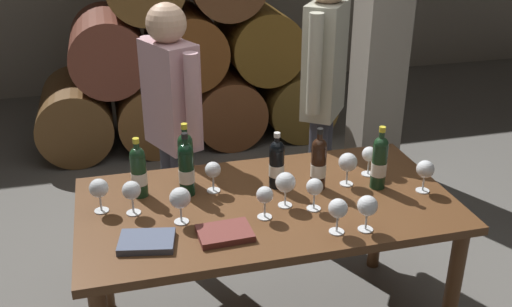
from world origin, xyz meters
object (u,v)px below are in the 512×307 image
wine_glass_2 (315,188)px  sommelier_presenting (324,83)px  wine_bottle_0 (186,159)px  wine_glass_3 (367,206)px  wine_glass_5 (99,189)px  wine_bottle_4 (186,168)px  wine_glass_1 (338,209)px  wine_glass_10 (369,155)px  wine_glass_6 (285,183)px  wine_bottle_5 (277,163)px  tasting_notebook (225,233)px  wine_glass_7 (180,199)px  wine_glass_8 (348,163)px  wine_bottle_3 (319,163)px  wine_glass_11 (265,196)px  leather_ledger (147,242)px  wine_glass_4 (213,171)px  wine_bottle_1 (139,171)px  wine_glass_9 (425,170)px  dining_table (267,218)px  wine_glass_0 (132,191)px  wine_bottle_2 (379,162)px  taster_seated_left (172,119)px

wine_glass_2 → sommelier_presenting: (0.36, 0.87, 0.18)m
wine_bottle_0 → wine_glass_3: bearing=-42.1°
wine_glass_5 → wine_bottle_4: bearing=9.0°
wine_glass_1 → wine_glass_10: wine_glass_1 is taller
wine_glass_6 → wine_glass_10: size_ratio=1.10×
wine_bottle_5 → tasting_notebook: bearing=-131.8°
wine_glass_7 → wine_glass_8: bearing=10.1°
wine_bottle_0 → wine_glass_6: (0.39, -0.32, -0.02)m
wine_bottle_3 → wine_bottle_5: size_ratio=1.10×
wine_glass_5 → tasting_notebook: wine_glass_5 is taller
wine_glass_11 → leather_ledger: (-0.51, -0.08, -0.09)m
wine_glass_3 → leather_ledger: (-0.90, 0.12, -0.10)m
wine_glass_6 → wine_glass_7: bearing=-177.1°
tasting_notebook → wine_glass_4: bearing=83.7°
wine_bottle_1 → wine_glass_10: bearing=-3.5°
wine_glass_6 → wine_glass_9: 0.67m
wine_glass_5 → wine_glass_10: 1.29m
wine_bottle_1 → tasting_notebook: wine_bottle_1 is taller
wine_bottle_4 → tasting_notebook: size_ratio=1.40×
wine_glass_4 → wine_glass_5: bearing=-173.4°
wine_bottle_3 → wine_glass_6: bearing=-148.2°
wine_glass_2 → wine_glass_6: (-0.12, 0.06, 0.01)m
wine_bottle_0 → wine_glass_8: (0.74, -0.20, -0.02)m
dining_table → wine_glass_11: (-0.05, -0.13, 0.20)m
wine_glass_0 → wine_glass_10: bearing=4.4°
wine_bottle_2 → wine_bottle_4: 0.90m
wine_glass_6 → wine_glass_11: 0.14m
wine_glass_5 → wine_glass_3: bearing=-22.2°
wine_glass_3 → wine_glass_4: wine_glass_3 is taller
wine_glass_7 → wine_glass_9: (1.14, -0.01, -0.00)m
wine_bottle_4 → wine_glass_5: wine_bottle_4 is taller
wine_bottle_1 → sommelier_presenting: sommelier_presenting is taller
wine_glass_11 → wine_glass_2: bearing=3.7°
wine_glass_4 → wine_glass_5: size_ratio=0.95×
wine_glass_1 → wine_glass_7: (-0.61, 0.24, 0.01)m
wine_glass_0 → leather_ledger: (0.04, -0.26, -0.10)m
wine_glass_3 → taster_seated_left: bearing=122.2°
wine_glass_7 → wine_glass_10: bearing=12.7°
wine_glass_4 → taster_seated_left: 0.58m
wine_glass_2 → wine_glass_8: bearing=38.2°
wine_glass_4 → wine_glass_6: (0.29, -0.22, 0.01)m
wine_glass_1 → wine_glass_9: size_ratio=0.99×
wine_bottle_4 → wine_glass_1: wine_bottle_4 is taller
wine_bottle_3 → wine_glass_8: bearing=-0.6°
wine_glass_6 → tasting_notebook: 0.37m
dining_table → wine_bottle_4: bearing=154.8°
wine_glass_0 → wine_glass_11: wine_glass_0 is taller
dining_table → wine_glass_11: bearing=-109.6°
wine_glass_6 → wine_glass_10: (0.49, 0.19, -0.01)m
dining_table → wine_glass_3: bearing=-45.3°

